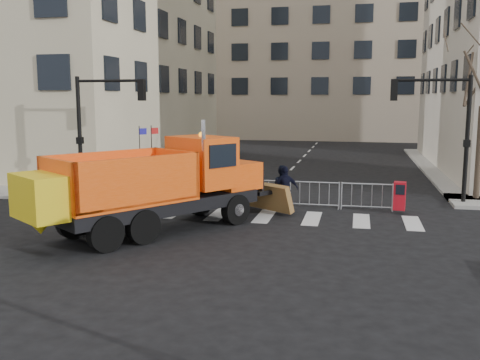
% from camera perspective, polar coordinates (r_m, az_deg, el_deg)
% --- Properties ---
extents(ground, '(120.00, 120.00, 0.00)m').
position_cam_1_polar(ground, '(15.36, -3.52, -8.10)').
color(ground, black).
rests_on(ground, ground).
extents(sidewalk_back, '(64.00, 5.00, 0.15)m').
position_cam_1_polar(sidewalk_back, '(23.40, 2.21, -2.08)').
color(sidewalk_back, gray).
rests_on(sidewalk_back, ground).
extents(building_far, '(30.00, 18.00, 24.00)m').
position_cam_1_polar(building_far, '(66.69, 9.20, 15.03)').
color(building_far, tan).
rests_on(building_far, ground).
extents(traffic_light_left, '(0.18, 0.18, 5.40)m').
position_cam_1_polar(traffic_light_left, '(24.84, -16.72, 4.29)').
color(traffic_light_left, black).
rests_on(traffic_light_left, ground).
extents(traffic_light_right, '(0.18, 0.18, 5.40)m').
position_cam_1_polar(traffic_light_right, '(24.10, 23.05, 3.85)').
color(traffic_light_right, black).
rests_on(traffic_light_right, ground).
extents(crowd_barriers, '(12.60, 0.60, 1.10)m').
position_cam_1_polar(crowd_barriers, '(22.60, -0.06, -1.23)').
color(crowd_barriers, '#9EA0A5').
rests_on(crowd_barriers, ground).
extents(plow_truck, '(7.60, 9.39, 3.74)m').
position_cam_1_polar(plow_truck, '(17.91, -9.32, -0.33)').
color(plow_truck, black).
rests_on(plow_truck, ground).
extents(cop_a, '(0.85, 0.73, 1.98)m').
position_cam_1_polar(cop_a, '(21.94, -0.33, -0.36)').
color(cop_a, black).
rests_on(cop_a, ground).
extents(cop_b, '(0.97, 0.82, 1.79)m').
position_cam_1_polar(cop_b, '(21.63, 4.45, -0.77)').
color(cop_b, black).
rests_on(cop_b, ground).
extents(cop_c, '(1.16, 0.86, 1.82)m').
position_cam_1_polar(cop_c, '(21.06, 4.84, -0.99)').
color(cop_c, black).
rests_on(cop_c, ground).
extents(worker, '(1.12, 0.65, 1.73)m').
position_cam_1_polar(worker, '(24.00, -14.19, 0.21)').
color(worker, '#D1E91B').
rests_on(worker, sidewalk_back).
extents(newspaper_box, '(0.50, 0.46, 1.10)m').
position_cam_1_polar(newspaper_box, '(21.65, 16.65, -1.63)').
color(newspaper_box, '#B20D1A').
rests_on(newspaper_box, sidewalk_back).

